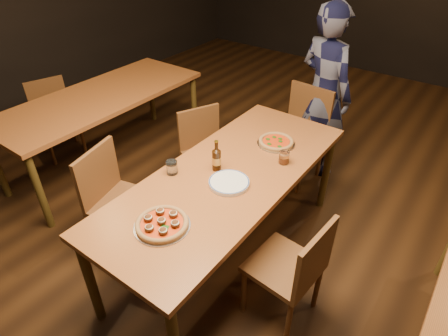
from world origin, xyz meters
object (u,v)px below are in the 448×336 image
Objects in this scene: table_main at (228,182)px; chair_end at (296,136)px; chair_main_sw at (209,156)px; chair_main_e at (284,265)px; beer_bottle at (217,160)px; chair_nbr_left at (57,119)px; pizza_meatball at (162,223)px; amber_glass at (284,157)px; chair_main_nw at (125,203)px; table_left at (101,102)px; plate_stack at (229,183)px; diner at (324,93)px; pizza_margherita at (276,142)px; water_glass at (172,167)px.

chair_end reaches higher than table_main.
chair_main_sw is 0.99× the size of chair_main_e.
chair_nbr_left is at bearing 176.62° from beer_bottle.
chair_main_sw is 1.29m from pizza_meatball.
chair_end is 1.24m from beer_bottle.
pizza_meatball is 0.97m from amber_glass.
beer_bottle reaches higher than chair_main_sw.
chair_main_nw is 1.09× the size of chair_nbr_left.
table_left is 7.74× the size of plate_stack.
chair_main_nw is at bearing -144.65° from beer_bottle.
pizza_margherita is at bearing 113.63° from diner.
water_glass is at bearing -161.83° from plate_stack.
chair_main_sw reaches higher than chair_nbr_left.
beer_bottle reaches higher than amber_glass.
chair_nbr_left is 3.14× the size of plate_stack.
amber_glass is (0.17, -0.19, 0.03)m from pizza_margherita.
chair_main_nw is at bearing -90.45° from chair_nbr_left.
beer_bottle is at bearing -101.73° from chair_main_e.
pizza_meatball is at bearing -53.63° from water_glass.
table_main is 1.25× the size of diner.
pizza_meatball is (-0.00, -0.62, 0.09)m from table_main.
diner reaches higher than table_main.
pizza_margherita is at bearing 131.72° from amber_glass.
table_main is 0.17m from beer_bottle.
beer_bottle reaches higher than chair_nbr_left.
chair_main_e is at bearing -60.61° from chair_end.
chair_main_sw is at bearing 80.56° from diner.
chair_main_sw is at bearing 9.14° from table_left.
chair_main_sw is 0.72m from pizza_margherita.
table_main is 0.65m from chair_main_e.
pizza_meatball is 0.50m from water_glass.
diner is at bearing -33.14° from chair_main_nw.
chair_nbr_left is 2.38m from pizza_margherita.
diner is at bearing 78.36° from chair_end.
plate_stack is at bearing -89.44° from pizza_margherita.
plate_stack is (1.77, -0.40, 0.08)m from table_left.
plate_stack is (0.01, -0.60, -0.01)m from pizza_margherita.
table_left is 2.17× the size of chair_end.
diner reaches higher than beer_bottle.
water_glass is at bearing 126.37° from pizza_meatball.
chair_nbr_left is at bearing -170.40° from pizza_margherita.
chair_main_nw is at bearing -140.37° from amber_glass.
table_left is at bearing -179.32° from amber_glass.
beer_bottle is (-0.16, -0.52, 0.06)m from pizza_margherita.
water_glass is at bearing -135.18° from beer_bottle.
table_main is 2.25× the size of chair_main_nw.
amber_glass is at bearing 54.15° from table_main.
chair_main_nw is at bearing -104.89° from chair_end.
pizza_margherita is 0.25m from amber_glass.
table_main is 9.34× the size of beer_bottle.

